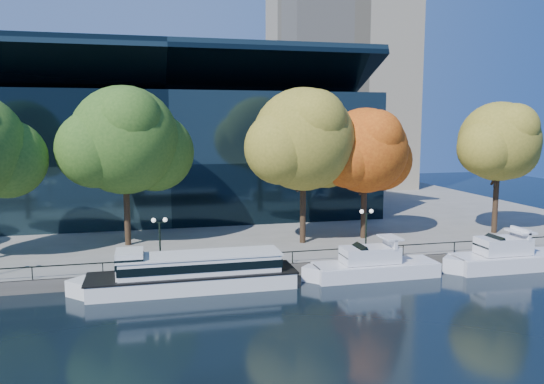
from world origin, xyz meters
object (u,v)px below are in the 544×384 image
object	(u,v)px
cruiser_near	(370,265)
tree_5	(501,143)
tree_4	(367,152)
cruiser_far	(503,257)
tour_boat	(188,272)
lamp_2	(366,221)
tree_2	(127,142)
lamp_1	(160,231)
tree_3	(306,142)

from	to	relation	value
cruiser_near	tree_5	size ratio (longest dim) A/B	0.83
tree_4	tree_5	distance (m)	14.44
cruiser_near	cruiser_far	world-z (taller)	cruiser_far
tour_boat	lamp_2	size ratio (longest dim) A/B	4.23
tour_boat	tree_2	bearing A→B (deg)	110.94
cruiser_near	lamp_1	distance (m)	17.25
tree_5	lamp_2	distance (m)	19.00
tree_2	tour_boat	bearing A→B (deg)	-69.06
tree_4	lamp_1	size ratio (longest dim) A/B	3.22
tree_2	lamp_1	bearing A→B (deg)	-73.47
tour_boat	tree_3	world-z (taller)	tree_3
cruiser_near	cruiser_far	bearing A→B (deg)	-2.51
tree_3	lamp_1	xyz separation A→B (m)	(-13.83, -5.64, -6.77)
cruiser_far	lamp_2	size ratio (longest dim) A/B	2.72
tree_5	lamp_2	bearing A→B (deg)	-162.47
tree_4	cruiser_far	bearing A→B (deg)	-51.24
tree_2	lamp_1	size ratio (longest dim) A/B	3.71
tree_4	tree_5	size ratio (longest dim) A/B	0.95
tour_boat	tree_5	bearing A→B (deg)	14.52
tree_2	tree_3	size ratio (longest dim) A/B	1.01
tour_boat	tree_4	distance (m)	22.27
tree_3	lamp_2	xyz separation A→B (m)	(3.87, -5.64, -6.77)
tree_3	tree_5	distance (m)	20.93
cruiser_near	cruiser_far	xyz separation A→B (m)	(11.97, -0.53, 0.11)
tour_boat	tree_5	xyz separation A→B (m)	(32.83, 8.50, 9.03)
lamp_1	cruiser_far	bearing A→B (deg)	-7.91
tree_2	lamp_2	size ratio (longest dim) A/B	3.71
lamp_2	lamp_1	bearing A→B (deg)	180.00
tree_2	tree_4	distance (m)	23.07
tree_5	lamp_1	bearing A→B (deg)	-171.19
tour_boat	cruiser_near	bearing A→B (deg)	-1.30
tree_2	lamp_1	world-z (taller)	tree_2
tour_boat	lamp_1	size ratio (longest dim) A/B	4.23
cruiser_near	lamp_1	size ratio (longest dim) A/B	2.82
cruiser_far	tree_5	distance (m)	14.54
tree_3	lamp_1	size ratio (longest dim) A/B	3.68
cruiser_far	tree_2	bearing A→B (deg)	157.99
tree_3	lamp_2	world-z (taller)	tree_3
cruiser_far	tree_3	distance (m)	20.08
tree_4	lamp_2	size ratio (longest dim) A/B	3.22
tree_4	tree_5	xyz separation A→B (m)	(14.39, -0.90, 0.80)
tree_4	tree_5	bearing A→B (deg)	-3.59
cruiser_far	tree_2	world-z (taller)	tree_2
tour_boat	tree_3	size ratio (longest dim) A/B	1.15
cruiser_far	lamp_1	bearing A→B (deg)	172.09
tree_5	tree_3	bearing A→B (deg)	179.31
tree_2	lamp_1	distance (m)	11.23
tour_boat	tree_2	world-z (taller)	tree_2
cruiser_far	tree_3	bearing A→B (deg)	146.95
lamp_2	tree_4	bearing A→B (deg)	67.03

